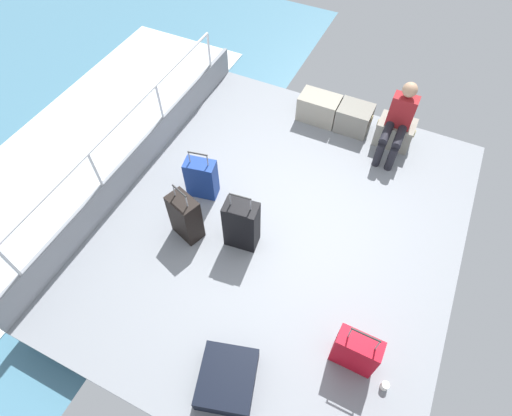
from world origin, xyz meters
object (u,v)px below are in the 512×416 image
object	(u,v)px
suitcase_2	(185,217)
suitcase_1	(202,178)
cargo_crate_0	(319,108)
suitcase_3	(242,225)
cargo_crate_2	(395,132)
cargo_crate_1	(354,118)
paper_cup	(385,386)
suitcase_0	(356,351)
suitcase_4	(227,379)
passenger_seated	(399,120)

from	to	relation	value
suitcase_2	suitcase_1	bearing A→B (deg)	103.38
cargo_crate_0	suitcase_1	xyz separation A→B (m)	(-0.88, -2.09, 0.08)
suitcase_1	suitcase_3	size ratio (longest dim) A/B	0.84
cargo_crate_0	cargo_crate_2	bearing A→B (deg)	-0.85
suitcase_3	cargo_crate_1	bearing A→B (deg)	76.63
cargo_crate_1	paper_cup	size ratio (longest dim) A/B	5.33
cargo_crate_1	suitcase_0	world-z (taller)	suitcase_0
suitcase_3	paper_cup	bearing A→B (deg)	-24.42
suitcase_4	paper_cup	size ratio (longest dim) A/B	7.49
cargo_crate_1	paper_cup	xyz separation A→B (m)	(1.46, -3.52, -0.15)
cargo_crate_0	cargo_crate_2	world-z (taller)	cargo_crate_0
cargo_crate_1	cargo_crate_2	bearing A→B (deg)	-2.97
cargo_crate_1	suitcase_2	world-z (taller)	suitcase_2
suitcase_3	paper_cup	xyz separation A→B (m)	(2.07, -0.94, -0.31)
cargo_crate_2	suitcase_1	world-z (taller)	suitcase_1
cargo_crate_2	paper_cup	bearing A→B (deg)	-76.72
cargo_crate_1	suitcase_2	bearing A→B (deg)	-115.05
suitcase_2	paper_cup	size ratio (longest dim) A/B	8.52
suitcase_2	suitcase_4	world-z (taller)	suitcase_2
cargo_crate_0	paper_cup	bearing A→B (deg)	-60.00
suitcase_0	paper_cup	bearing A→B (deg)	-17.28
cargo_crate_1	suitcase_1	bearing A→B (deg)	-124.41
cargo_crate_0	suitcase_4	bearing A→B (deg)	-82.04
suitcase_0	suitcase_1	distance (m)	2.83
suitcase_0	suitcase_2	xyz separation A→B (m)	(-2.36, 0.64, 0.06)
cargo_crate_2	suitcase_0	distance (m)	3.40
passenger_seated	suitcase_0	distance (m)	3.23
suitcase_1	suitcase_0	bearing A→B (deg)	-27.18
passenger_seated	suitcase_3	distance (m)	2.68
cargo_crate_2	paper_cup	size ratio (longest dim) A/B	5.56
cargo_crate_1	suitcase_4	xyz separation A→B (m)	(0.01, -4.15, -0.09)
cargo_crate_0	suitcase_1	bearing A→B (deg)	-112.75
suitcase_0	suitcase_3	xyz separation A→B (m)	(-1.69, 0.82, 0.09)
cargo_crate_2	suitcase_2	bearing A→B (deg)	-125.21
suitcase_0	cargo_crate_0	bearing A→B (deg)	115.85
suitcase_0	suitcase_3	world-z (taller)	suitcase_3
paper_cup	cargo_crate_0	bearing A→B (deg)	120.00
cargo_crate_0	suitcase_0	bearing A→B (deg)	-64.15
suitcase_0	suitcase_2	world-z (taller)	suitcase_2
cargo_crate_1	suitcase_1	distance (m)	2.56
suitcase_4	paper_cup	xyz separation A→B (m)	(1.44, 0.63, -0.06)
passenger_seated	suitcase_3	world-z (taller)	passenger_seated
cargo_crate_0	cargo_crate_2	size ratio (longest dim) A/B	1.15
suitcase_1	suitcase_2	world-z (taller)	suitcase_2
suitcase_0	suitcase_3	bearing A→B (deg)	154.06
cargo_crate_2	suitcase_4	xyz separation A→B (m)	(-0.62, -4.12, -0.09)
suitcase_3	paper_cup	distance (m)	2.29
cargo_crate_0	suitcase_4	size ratio (longest dim) A/B	0.86
passenger_seated	suitcase_2	xyz separation A→B (m)	(-1.92, -2.54, -0.24)
suitcase_2	suitcase_0	bearing A→B (deg)	-15.21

